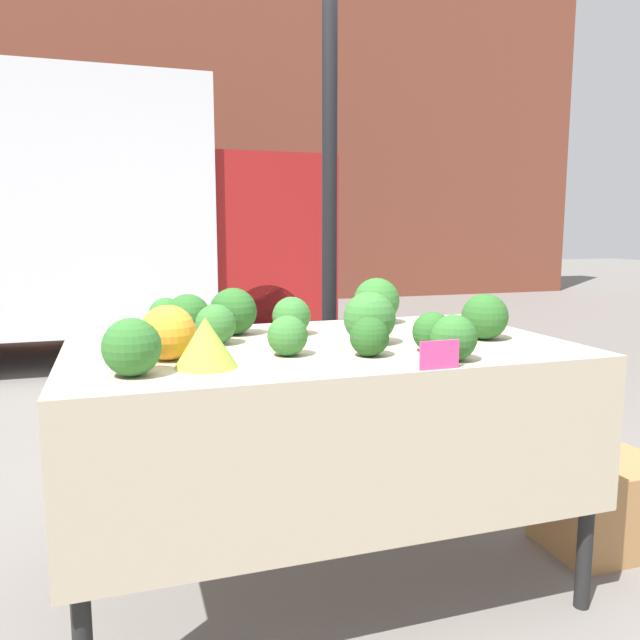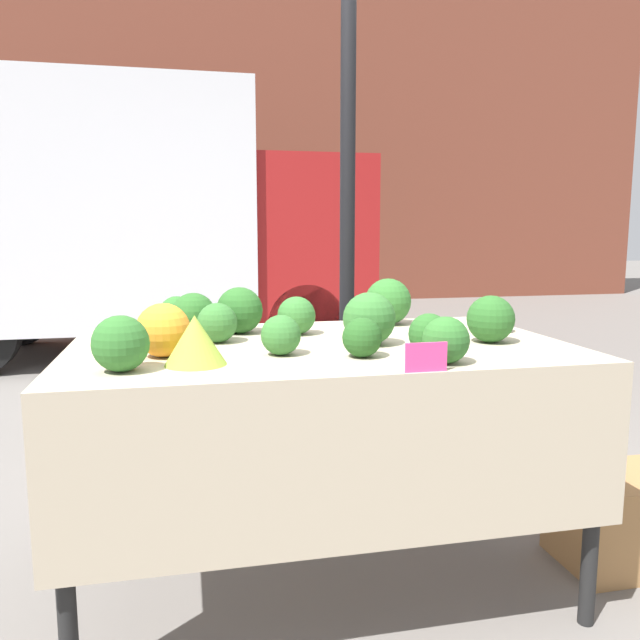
{
  "view_description": "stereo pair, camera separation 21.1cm",
  "coord_description": "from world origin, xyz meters",
  "px_view_note": "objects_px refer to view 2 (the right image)",
  "views": [
    {
      "loc": [
        -0.65,
        -1.99,
        1.24
      ],
      "look_at": [
        0.0,
        0.0,
        0.94
      ],
      "focal_mm": 35.0,
      "sensor_mm": 36.0,
      "label": 1
    },
    {
      "loc": [
        -0.45,
        -2.05,
        1.24
      ],
      "look_at": [
        0.0,
        0.0,
        0.94
      ],
      "focal_mm": 35.0,
      "sensor_mm": 36.0,
      "label": 2
    }
  ],
  "objects_px": {
    "parked_truck": "(132,218)",
    "price_sign": "(426,357)",
    "produce_crate": "(624,518)",
    "orange_cauliflower": "(163,330)"
  },
  "relations": [
    {
      "from": "orange_cauliflower",
      "to": "produce_crate",
      "type": "bearing_deg",
      "value": -0.27
    },
    {
      "from": "parked_truck",
      "to": "price_sign",
      "type": "relative_size",
      "value": 35.67
    },
    {
      "from": "price_sign",
      "to": "orange_cauliflower",
      "type": "bearing_deg",
      "value": 152.91
    },
    {
      "from": "orange_cauliflower",
      "to": "price_sign",
      "type": "height_order",
      "value": "orange_cauliflower"
    },
    {
      "from": "parked_truck",
      "to": "produce_crate",
      "type": "relative_size",
      "value": 8.97
    },
    {
      "from": "orange_cauliflower",
      "to": "price_sign",
      "type": "bearing_deg",
      "value": -27.09
    },
    {
      "from": "parked_truck",
      "to": "produce_crate",
      "type": "distance_m",
      "value": 5.18
    },
    {
      "from": "price_sign",
      "to": "produce_crate",
      "type": "xyz_separation_m",
      "value": [
        0.95,
        0.35,
        -0.73
      ]
    },
    {
      "from": "price_sign",
      "to": "produce_crate",
      "type": "distance_m",
      "value": 1.25
    },
    {
      "from": "price_sign",
      "to": "produce_crate",
      "type": "bearing_deg",
      "value": 20.3
    }
  ]
}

